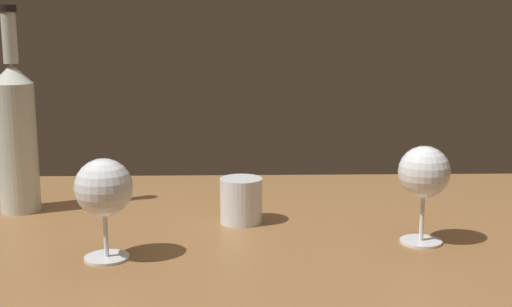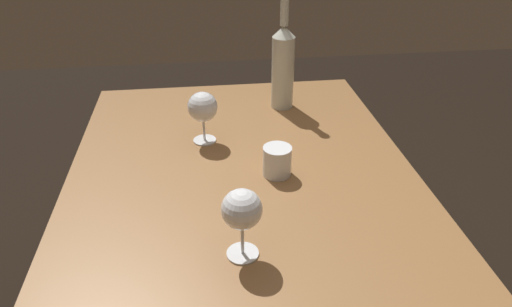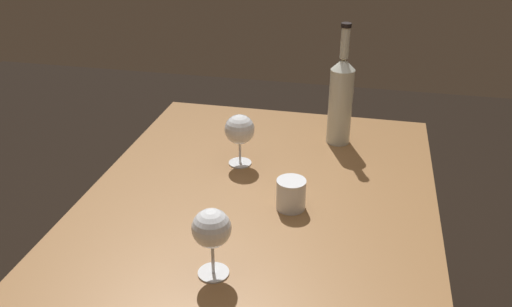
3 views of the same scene
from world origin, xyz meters
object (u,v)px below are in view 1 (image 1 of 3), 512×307
Objects in this scene: wine_glass_left at (104,190)px; wine_bottle at (16,134)px; wine_glass_right at (424,174)px; water_tumbler at (241,203)px.

wine_bottle is at bearing 128.14° from wine_glass_left.
wine_glass_right is at bearing 7.36° from wine_glass_left.
wine_glass_left is at bearing -51.86° from wine_bottle.
wine_bottle is 0.43m from water_tumbler.
wine_bottle is 4.74× the size of water_tumbler.
wine_bottle is (-0.69, 0.20, 0.03)m from wine_glass_right.
wine_glass_right is (0.48, 0.06, 0.01)m from wine_glass_left.
wine_glass_right is at bearing -16.23° from wine_bottle.
wine_glass_left is 1.93× the size of water_tumbler.
wine_glass_right is 1.98× the size of water_tumbler.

